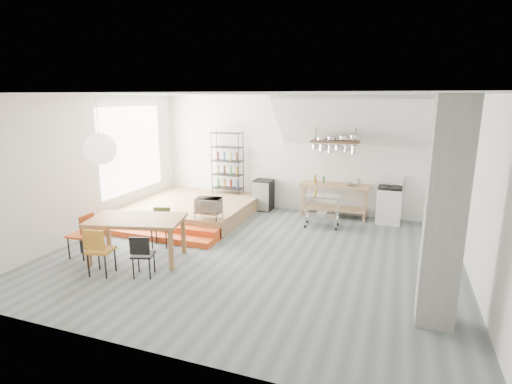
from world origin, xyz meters
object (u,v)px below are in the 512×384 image
at_px(stove, 389,204).
at_px(mini_fridge, 263,195).
at_px(dining_table, 136,223).
at_px(rolling_cart, 322,206).

distance_m(stove, mini_fridge, 3.40).
relative_size(dining_table, rolling_cart, 2.31).
bearing_deg(stove, dining_table, -137.41).
height_order(stove, mini_fridge, stove).
distance_m(dining_table, rolling_cart, 4.46).
xyz_separation_m(dining_table, rolling_cart, (3.03, 3.27, -0.23)).
relative_size(rolling_cart, mini_fridge, 0.99).
bearing_deg(mini_fridge, rolling_cart, -27.57).
relative_size(dining_table, mini_fridge, 2.29).
distance_m(stove, rolling_cart, 1.80).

